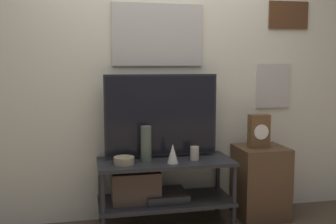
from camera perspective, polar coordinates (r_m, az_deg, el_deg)
name	(u,v)px	position (r m, az deg, el deg)	size (l,w,h in m)	color
wall_back	(160,71)	(3.62, -1.19, 5.97)	(6.40, 0.08, 2.70)	beige
media_console	(154,185)	(3.47, -2.03, -10.61)	(1.17, 0.49, 0.59)	#232326
television	(161,115)	(3.46, -0.98, -0.48)	(1.00, 0.05, 0.74)	black
vase_wide_bowl	(124,160)	(3.31, -6.41, -7.00)	(0.17, 0.17, 0.06)	tan
vase_slim_bronze	(173,154)	(3.31, 0.69, -6.05)	(0.09, 0.09, 0.16)	beige
vase_tall_ceramic	(146,144)	(3.34, -3.20, -4.66)	(0.09, 0.09, 0.31)	#4C5647
candle_jar	(195,153)	(3.43, 3.88, -5.98)	(0.08, 0.08, 0.12)	#C1B29E
decorative_bust	(206,144)	(3.71, 5.56, -4.69)	(0.09, 0.09, 0.14)	tan
side_table	(260,182)	(3.81, 13.25, -9.83)	(0.44, 0.42, 0.66)	#513823
mantel_clock	(259,131)	(3.66, 13.05, -2.72)	(0.18, 0.11, 0.30)	brown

